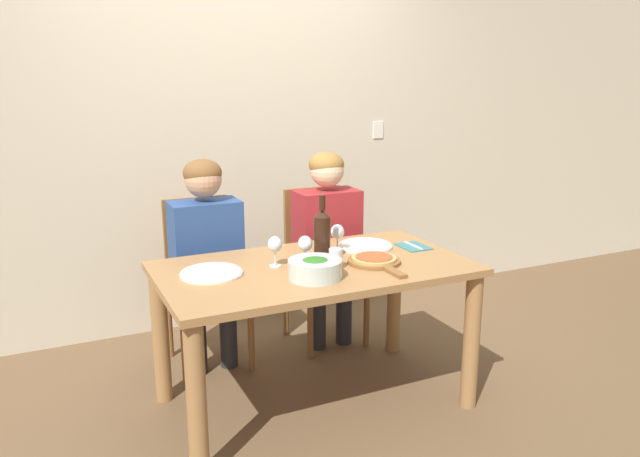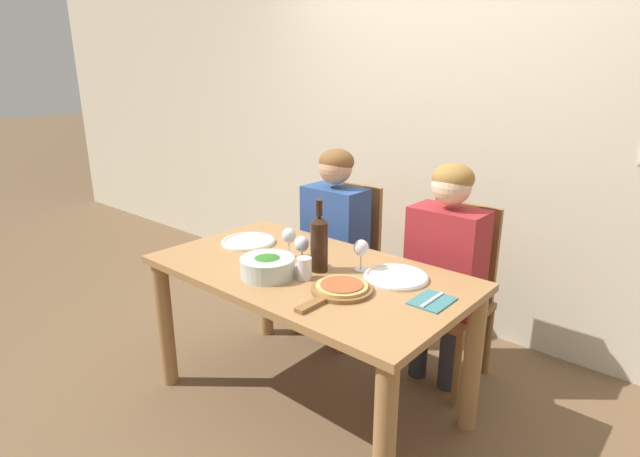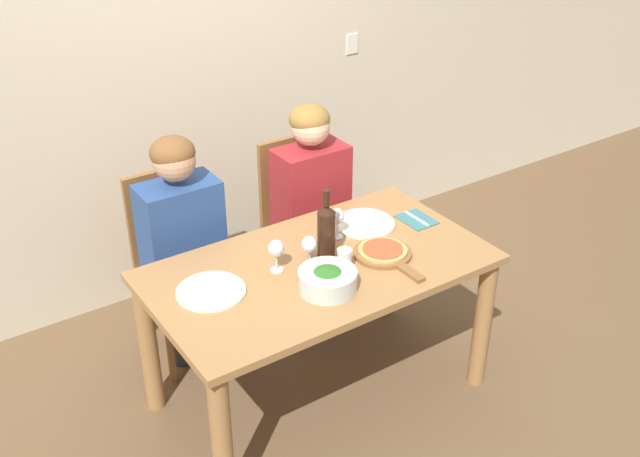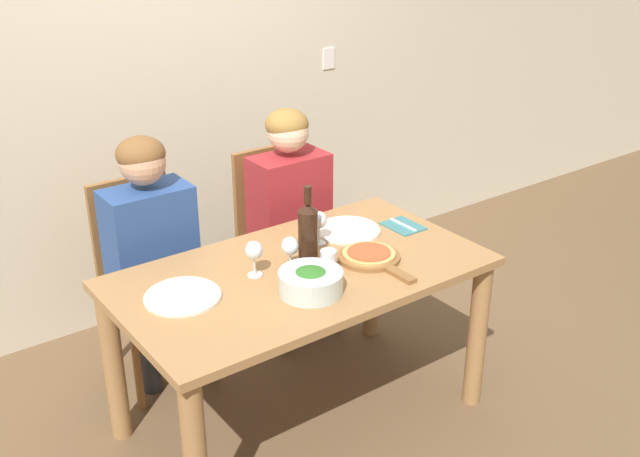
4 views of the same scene
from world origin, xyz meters
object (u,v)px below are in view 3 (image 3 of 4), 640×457
at_px(wine_glass_left, 276,250).
at_px(wine_glass_right, 337,218).
at_px(wine_bottle, 326,231).
at_px(pizza_on_board, 384,253).
at_px(fork_on_napkin, 417,219).
at_px(water_tumbler, 344,260).
at_px(wine_glass_centre, 309,246).
at_px(dinner_plate_right, 365,223).
at_px(chair_right, 301,221).
at_px(person_man, 313,193).
at_px(chair_left, 177,260).
at_px(dinner_plate_left, 211,291).
at_px(person_woman, 183,232).
at_px(broccoli_bowl, 327,280).

distance_m(wine_glass_left, wine_glass_right, 0.39).
bearing_deg(wine_glass_left, wine_bottle, -9.27).
height_order(pizza_on_board, fork_on_napkin, pizza_on_board).
xyz_separation_m(water_tumbler, fork_on_napkin, (0.55, 0.16, -0.05)).
distance_m(wine_glass_right, wine_glass_centre, 0.28).
distance_m(wine_glass_left, wine_glass_centre, 0.15).
bearing_deg(dinner_plate_right, chair_right, 89.65).
relative_size(person_man, water_tumbler, 12.02).
bearing_deg(chair_left, wine_glass_left, -75.14).
xyz_separation_m(person_man, wine_glass_centre, (-0.43, -0.62, 0.13)).
height_order(chair_right, dinner_plate_left, chair_right).
height_order(person_woman, wine_bottle, person_woman).
height_order(chair_left, broccoli_bowl, chair_left).
relative_size(person_woman, fork_on_napkin, 6.67).
xyz_separation_m(person_man, broccoli_bowl, (-0.46, -0.81, 0.07)).
height_order(person_man, broccoli_bowl, person_man).
xyz_separation_m(wine_glass_centre, water_tumbler, (0.11, -0.10, -0.05)).
relative_size(person_woman, wine_glass_centre, 7.95).
xyz_separation_m(dinner_plate_left, pizza_on_board, (0.78, -0.17, 0.01)).
relative_size(chair_right, wine_bottle, 2.81).
distance_m(wine_bottle, wine_glass_left, 0.24).
xyz_separation_m(dinner_plate_right, wine_glass_left, (-0.56, -0.11, 0.10)).
distance_m(chair_left, person_man, 0.79).
height_order(wine_glass_right, water_tumbler, wine_glass_right).
relative_size(chair_left, pizza_on_board, 2.38).
bearing_deg(dinner_plate_right, pizza_on_board, -109.72).
bearing_deg(chair_left, water_tumbler, -62.96).
distance_m(person_man, water_tumbler, 0.80).
height_order(chair_right, fork_on_napkin, chair_right).
xyz_separation_m(person_man, wine_bottle, (-0.33, -0.61, 0.16)).
bearing_deg(wine_glass_left, chair_right, 50.71).
relative_size(wine_glass_right, wine_glass_centre, 1.00).
distance_m(person_woman, fork_on_napkin, 1.13).
height_order(person_man, dinner_plate_right, person_man).
bearing_deg(water_tumbler, wine_glass_right, 61.51).
height_order(pizza_on_board, wine_glass_centre, wine_glass_centre).
bearing_deg(dinner_plate_right, person_man, 89.56).
xyz_separation_m(chair_right, wine_glass_right, (-0.18, -0.60, 0.35)).
xyz_separation_m(person_woman, fork_on_napkin, (0.98, -0.56, 0.03)).
bearing_deg(wine_glass_centre, wine_bottle, 7.53).
relative_size(chair_right, water_tumbler, 9.56).
height_order(wine_bottle, wine_glass_left, wine_bottle).
xyz_separation_m(pizza_on_board, water_tumbler, (-0.21, 0.01, 0.03)).
xyz_separation_m(person_woman, broccoli_bowl, (0.28, -0.81, 0.07)).
bearing_deg(dinner_plate_right, person_woman, 148.23).
bearing_deg(dinner_plate_right, wine_glass_left, -168.74).
bearing_deg(broccoli_bowl, dinner_plate_left, 149.08).
relative_size(chair_left, person_man, 0.80).
distance_m(chair_right, wine_glass_left, 0.96).
bearing_deg(wine_glass_centre, fork_on_napkin, 5.11).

